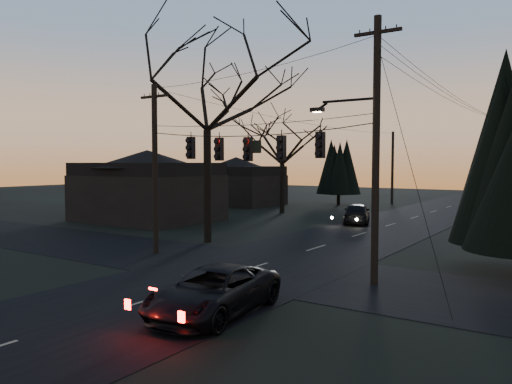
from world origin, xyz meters
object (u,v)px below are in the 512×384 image
Objects in this scene: utility_pole_left at (156,254)px; bare_tree_left at (207,84)px; sedan_oncoming_a at (357,213)px; suv_near at (214,292)px; utility_pole_far_r at (494,217)px; utility_pole_right at (374,285)px; utility_pole_far_l at (392,204)px.

utility_pole_left is 10.05m from bare_tree_left.
bare_tree_left is at bearing 53.99° from sedan_oncoming_a.
utility_pole_left reaches higher than suv_near.
bare_tree_left is at bearing 124.57° from suv_near.
suv_near is at bearing -49.78° from bare_tree_left.
utility_pole_far_r is (11.50, 28.00, 0.00)m from utility_pole_left.
utility_pole_far_r is (0.00, 28.00, 0.00)m from utility_pole_right.
bare_tree_left is (-11.68, 4.33, 9.07)m from utility_pole_right.
utility_pole_right is at bearing 61.30° from suv_near.
suv_near is 1.10× the size of sedan_oncoming_a.
utility_pole_far_r is at bearing -34.82° from utility_pole_far_l.
utility_pole_far_r is 1.06× the size of utility_pole_far_l.
utility_pole_right reaches higher than utility_pole_left.
utility_pole_left is 1.06× the size of utility_pole_far_l.
utility_pole_left is 0.66× the size of bare_tree_left.
suv_near is (9.00, -10.64, -8.36)m from bare_tree_left.
utility_pole_left is 1.84× the size of sedan_oncoming_a.
utility_pole_far_l is 1.56× the size of suv_near.
bare_tree_left reaches higher than utility_pole_far_r.
bare_tree_left is 2.80× the size of sedan_oncoming_a.
suv_near is (-2.68, -6.31, 0.71)m from utility_pole_right.
suv_near is (8.82, -42.31, 0.71)m from utility_pole_far_l.
utility_pole_far_r is 13.34m from sedan_oncoming_a.
utility_pole_left is at bearing 58.56° from sedan_oncoming_a.
bare_tree_left reaches higher than utility_pole_far_l.
utility_pole_far_l is (-11.50, 36.00, 0.00)m from utility_pole_right.
utility_pole_left is at bearing -87.57° from bare_tree_left.
bare_tree_left reaches higher than utility_pole_right.
utility_pole_far_r reaches higher than sedan_oncoming_a.
sedan_oncoming_a is (-7.87, 17.26, 0.79)m from utility_pole_right.
utility_pole_left is at bearing 138.76° from suv_near.
utility_pole_far_l is 43.22m from suv_near.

